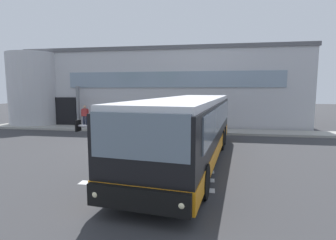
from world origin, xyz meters
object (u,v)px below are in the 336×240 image
(entry_support_column, at_px, (78,106))
(passenger_at_curb_edge, at_px, (107,115))
(safety_bollard_yellow, at_px, (177,128))
(bus_main_foreground, at_px, (189,130))
(passenger_near_column, at_px, (85,115))
(passenger_by_doorway, at_px, (96,114))

(entry_support_column, relative_size, passenger_at_curb_edge, 1.89)
(passenger_at_curb_edge, height_order, safety_bollard_yellow, passenger_at_curb_edge)
(bus_main_foreground, height_order, safety_bollard_yellow, bus_main_foreground)
(passenger_near_column, distance_m, passenger_by_doorway, 0.83)
(passenger_at_curb_edge, bearing_deg, passenger_by_doorway, -177.92)
(passenger_near_column, xyz_separation_m, passenger_by_doorway, (0.81, 0.20, 0.03))
(passenger_at_curb_edge, distance_m, safety_bollard_yellow, 5.91)
(entry_support_column, distance_m, safety_bollard_yellow, 8.46)
(bus_main_foreground, bearing_deg, safety_bollard_yellow, 102.18)
(passenger_by_doorway, distance_m, safety_bollard_yellow, 6.77)
(entry_support_column, relative_size, passenger_by_doorway, 1.89)
(bus_main_foreground, height_order, passenger_by_doorway, bus_main_foreground)
(bus_main_foreground, height_order, passenger_at_curb_edge, bus_main_foreground)
(entry_support_column, distance_m, passenger_near_column, 1.13)
(passenger_near_column, distance_m, safety_bollard_yellow, 7.51)
(entry_support_column, relative_size, safety_bollard_yellow, 3.51)
(passenger_near_column, relative_size, safety_bollard_yellow, 1.86)
(entry_support_column, distance_m, bus_main_foreground, 12.54)
(passenger_near_column, bearing_deg, passenger_at_curb_edge, 7.94)
(bus_main_foreground, bearing_deg, passenger_by_doorway, 135.17)
(entry_support_column, xyz_separation_m, passenger_at_curb_edge, (2.50, -0.23, -0.65))
(passenger_near_column, xyz_separation_m, safety_bollard_yellow, (7.37, -1.33, -0.63))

